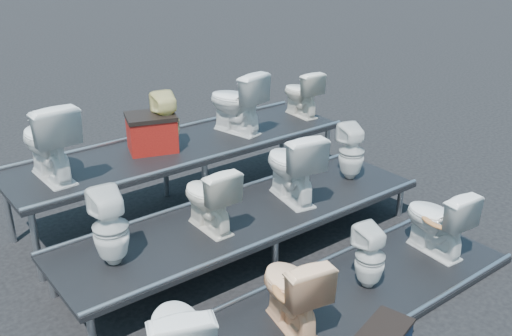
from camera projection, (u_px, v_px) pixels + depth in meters
ground at (247, 251)px, 6.29m from camera, size 80.00×80.00×0.00m
tier_front at (330, 307)px, 5.33m from camera, size 4.20×1.20×0.06m
tier_mid at (247, 233)px, 6.20m from camera, size 4.20×1.20×0.46m
tier_back at (184, 177)px, 7.06m from camera, size 4.20×1.20×0.86m
toilet_1 at (292, 289)px, 4.90m from camera, size 0.57×0.82×0.76m
toilet_2 at (370, 257)px, 5.48m from camera, size 0.33×0.33×0.65m
toilet_3 at (437, 220)px, 6.03m from camera, size 0.49×0.78×0.77m
toilet_4 at (110, 228)px, 5.11m from camera, size 0.36×0.37×0.73m
toilet_5 at (209, 197)px, 5.70m from camera, size 0.40×0.69×0.70m
toilet_6 at (292, 165)px, 6.29m from camera, size 0.60×0.88×0.82m
toilet_7 at (351, 152)px, 6.85m from camera, size 0.38×0.39×0.68m
toilet_8 at (48, 141)px, 5.84m from camera, size 0.49×0.84×0.84m
toilet_9 at (166, 122)px, 6.65m from camera, size 0.36×0.37×0.68m
toilet_10 at (236, 102)px, 7.19m from camera, size 0.60×0.86×0.80m
toilet_11 at (301, 93)px, 7.84m from camera, size 0.40×0.65×0.64m
red_crate at (152, 134)px, 6.68m from camera, size 0.65×0.58×0.39m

